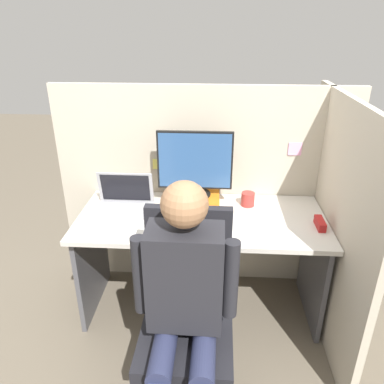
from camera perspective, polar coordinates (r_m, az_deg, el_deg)
The scene contains 13 objects.
ground_plane at distance 2.54m, azimuth 0.92°, elevation -22.13°, with size 12.00×12.00×0.00m, color #665B4C.
cubicle_panel_back at distance 2.69m, azimuth 1.78°, elevation 0.35°, with size 2.06×0.05×1.48m.
cubicle_panel_right at distance 2.41m, azimuth 20.93°, elevation -4.54°, with size 0.04×1.33×1.48m.
desk at distance 2.46m, azimuth 1.41°, elevation -7.25°, with size 1.56×0.69×0.72m.
paper_box at distance 2.51m, azimuth 0.41°, elevation -1.13°, with size 0.33×0.25×0.07m.
monitor at distance 2.41m, azimuth 0.44°, elevation 4.29°, with size 0.49×0.21×0.43m.
laptop at distance 2.47m, azimuth -10.26°, elevation -1.63°, with size 0.36×0.22×0.24m.
mouse at distance 2.33m, azimuth -5.71°, elevation -3.93°, with size 0.07×0.04×0.03m.
stapler at distance 2.37m, azimuth 18.92°, elevation -4.56°, with size 0.04×0.14×0.05m.
carrot_toy at distance 2.15m, azimuth -2.13°, elevation -6.36°, with size 0.04×0.16×0.04m.
office_chair at distance 1.99m, azimuth -0.77°, elevation -17.60°, with size 0.52×0.56×1.03m.
person at distance 1.72m, azimuth -1.18°, elevation -15.99°, with size 0.48×0.46×1.27m.
coffee_mug at distance 2.51m, azimuth 8.50°, elevation -1.09°, with size 0.09×0.09×0.09m.
Camera 1 is at (0.07, -1.73, 1.86)m, focal length 35.00 mm.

